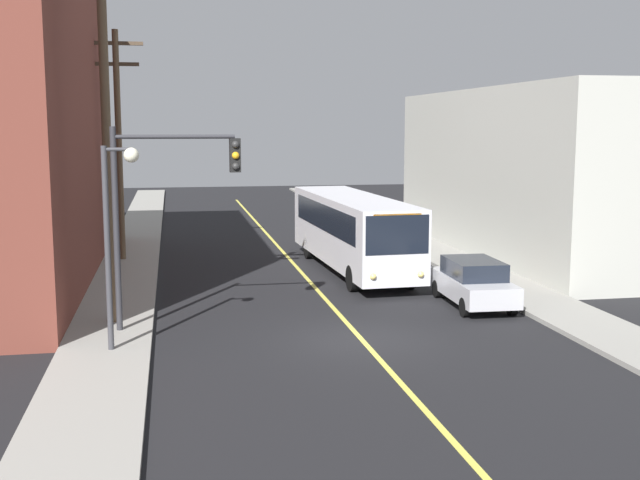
{
  "coord_description": "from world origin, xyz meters",
  "views": [
    {
      "loc": [
        -5.32,
        -21.95,
        6.15
      ],
      "look_at": [
        0.0,
        6.51,
        2.0
      ],
      "focal_mm": 44.61,
      "sensor_mm": 36.0,
      "label": 1
    }
  ],
  "objects_px": {
    "utility_pole_near": "(106,120)",
    "traffic_signal_left_corner": "(169,190)",
    "parked_car_silver": "(473,282)",
    "fire_hydrant": "(493,271)",
    "street_lamp_left": "(115,218)",
    "city_bus": "(352,229)",
    "utility_pole_mid": "(119,135)"
  },
  "relations": [
    {
      "from": "utility_pole_near",
      "to": "traffic_signal_left_corner",
      "type": "distance_m",
      "value": 2.94
    },
    {
      "from": "street_lamp_left",
      "to": "fire_hydrant",
      "type": "xyz_separation_m",
      "value": [
        13.68,
        6.89,
        -3.16
      ]
    },
    {
      "from": "city_bus",
      "to": "utility_pole_near",
      "type": "height_order",
      "value": "utility_pole_near"
    },
    {
      "from": "utility_pole_near",
      "to": "traffic_signal_left_corner",
      "type": "relative_size",
      "value": 1.89
    },
    {
      "from": "utility_pole_near",
      "to": "traffic_signal_left_corner",
      "type": "bearing_deg",
      "value": -31.71
    },
    {
      "from": "utility_pole_near",
      "to": "parked_car_silver",
      "type": "bearing_deg",
      "value": 2.88
    },
    {
      "from": "city_bus",
      "to": "street_lamp_left",
      "type": "distance_m",
      "value": 14.49
    },
    {
      "from": "city_bus",
      "to": "street_lamp_left",
      "type": "xyz_separation_m",
      "value": [
        -9.03,
        -11.17,
        1.92
      ]
    },
    {
      "from": "parked_car_silver",
      "to": "fire_hydrant",
      "type": "relative_size",
      "value": 5.3
    },
    {
      "from": "utility_pole_mid",
      "to": "fire_hydrant",
      "type": "xyz_separation_m",
      "value": [
        14.46,
        -8.35,
        -5.18
      ]
    },
    {
      "from": "fire_hydrant",
      "to": "utility_pole_near",
      "type": "bearing_deg",
      "value": -165.26
    },
    {
      "from": "fire_hydrant",
      "to": "traffic_signal_left_corner",
      "type": "bearing_deg",
      "value": -158.58
    },
    {
      "from": "parked_car_silver",
      "to": "traffic_signal_left_corner",
      "type": "xyz_separation_m",
      "value": [
        -10.22,
        -1.71,
        3.46
      ]
    },
    {
      "from": "parked_car_silver",
      "to": "fire_hydrant",
      "type": "height_order",
      "value": "parked_car_silver"
    },
    {
      "from": "fire_hydrant",
      "to": "parked_car_silver",
      "type": "bearing_deg",
      "value": -123.46
    },
    {
      "from": "city_bus",
      "to": "traffic_signal_left_corner",
      "type": "xyz_separation_m",
      "value": [
        -7.61,
        -9.08,
        2.49
      ]
    },
    {
      "from": "utility_pole_mid",
      "to": "fire_hydrant",
      "type": "distance_m",
      "value": 17.48
    },
    {
      "from": "city_bus",
      "to": "traffic_signal_left_corner",
      "type": "bearing_deg",
      "value": -129.97
    },
    {
      "from": "utility_pole_mid",
      "to": "city_bus",
      "type": "bearing_deg",
      "value": -22.55
    },
    {
      "from": "traffic_signal_left_corner",
      "to": "utility_pole_near",
      "type": "bearing_deg",
      "value": 148.29
    },
    {
      "from": "parked_car_silver",
      "to": "traffic_signal_left_corner",
      "type": "height_order",
      "value": "traffic_signal_left_corner"
    },
    {
      "from": "city_bus",
      "to": "parked_car_silver",
      "type": "distance_m",
      "value": 7.87
    },
    {
      "from": "parked_car_silver",
      "to": "utility_pole_near",
      "type": "height_order",
      "value": "utility_pole_near"
    },
    {
      "from": "utility_pole_mid",
      "to": "street_lamp_left",
      "type": "relative_size",
      "value": 1.86
    },
    {
      "from": "fire_hydrant",
      "to": "street_lamp_left",
      "type": "bearing_deg",
      "value": -153.25
    },
    {
      "from": "utility_pole_mid",
      "to": "traffic_signal_left_corner",
      "type": "xyz_separation_m",
      "value": [
        2.19,
        -13.15,
        -1.46
      ]
    },
    {
      "from": "parked_car_silver",
      "to": "traffic_signal_left_corner",
      "type": "bearing_deg",
      "value": -170.47
    },
    {
      "from": "parked_car_silver",
      "to": "street_lamp_left",
      "type": "distance_m",
      "value": 12.58
    },
    {
      "from": "city_bus",
      "to": "utility_pole_near",
      "type": "distance_m",
      "value": 13.14
    },
    {
      "from": "traffic_signal_left_corner",
      "to": "parked_car_silver",
      "type": "bearing_deg",
      "value": 9.53
    },
    {
      "from": "city_bus",
      "to": "utility_pole_mid",
      "type": "distance_m",
      "value": 11.33
    },
    {
      "from": "utility_pole_near",
      "to": "street_lamp_left",
      "type": "xyz_separation_m",
      "value": [
        0.38,
        -3.2,
        -2.61
      ]
    }
  ]
}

